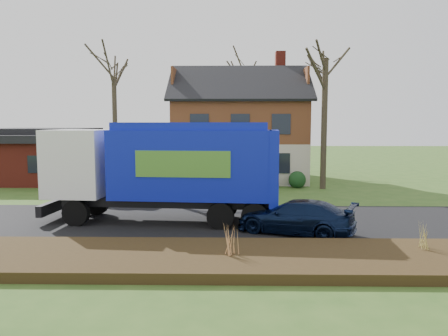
{
  "coord_description": "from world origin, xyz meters",
  "views": [
    {
      "loc": [
        1.49,
        -17.67,
        4.08
      ],
      "look_at": [
        1.11,
        2.5,
        1.99
      ],
      "focal_mm": 35.0,
      "sensor_mm": 36.0,
      "label": 1
    }
  ],
  "objects": [
    {
      "name": "grass_clump_east",
      "position": [
        7.3,
        -4.69,
        0.69
      ],
      "size": [
        0.31,
        0.26,
        0.78
      ],
      "color": "#A19147",
      "rests_on": "mulch_verge"
    },
    {
      "name": "garbage_truck",
      "position": [
        -1.14,
        0.03,
        2.36
      ],
      "size": [
        9.74,
        3.31,
        4.1
      ],
      "rotation": [
        0.0,
        0.0,
        -0.08
      ],
      "color": "black",
      "rests_on": "ground"
    },
    {
      "name": "tree_front_east",
      "position": [
        7.13,
        9.3,
        9.26
      ],
      "size": [
        4.1,
        4.1,
        11.39
      ],
      "color": "#3A3122",
      "rests_on": "ground"
    },
    {
      "name": "silver_sedan",
      "position": [
        -4.73,
        4.85,
        0.81
      ],
      "size": [
        5.22,
        3.4,
        1.63
      ],
      "primitive_type": "imported",
      "rotation": [
        0.0,
        0.0,
        1.2
      ],
      "color": "#999BA0",
      "rests_on": "ground"
    },
    {
      "name": "grass_clump_mid",
      "position": [
        1.43,
        -5.4,
        0.75
      ],
      "size": [
        0.32,
        0.27,
        0.9
      ],
      "color": "tan",
      "rests_on": "mulch_verge"
    },
    {
      "name": "mulch_verge",
      "position": [
        0.0,
        -5.3,
        0.15
      ],
      "size": [
        80.0,
        3.5,
        0.3
      ],
      "primitive_type": "cube",
      "color": "black",
      "rests_on": "ground"
    },
    {
      "name": "tree_front_west",
      "position": [
        -5.69,
        9.03,
        7.85
      ],
      "size": [
        3.21,
        3.21,
        9.53
      ],
      "color": "#3C3224",
      "rests_on": "ground"
    },
    {
      "name": "ground",
      "position": [
        0.0,
        0.0,
        0.0
      ],
      "size": [
        120.0,
        120.0,
        0.0
      ],
      "primitive_type": "plane",
      "color": "#2F521B",
      "rests_on": "ground"
    },
    {
      "name": "road",
      "position": [
        0.0,
        0.0,
        0.01
      ],
      "size": [
        80.0,
        7.0,
        0.02
      ],
      "primitive_type": "cube",
      "color": "black",
      "rests_on": "ground"
    },
    {
      "name": "main_house",
      "position": [
        1.49,
        13.91,
        4.03
      ],
      "size": [
        12.95,
        8.95,
        9.26
      ],
      "color": "beige",
      "rests_on": "ground"
    },
    {
      "name": "tree_back",
      "position": [
        2.68,
        21.99,
        9.52
      ],
      "size": [
        3.61,
        3.61,
        11.42
      ],
      "color": "#382E21",
      "rests_on": "ground"
    },
    {
      "name": "navy_wagon",
      "position": [
        3.83,
        -1.8,
        0.63
      ],
      "size": [
        4.68,
        3.37,
        1.26
      ],
      "primitive_type": "imported",
      "rotation": [
        0.0,
        0.0,
        -1.99
      ],
      "color": "black",
      "rests_on": "ground"
    },
    {
      "name": "ranch_house",
      "position": [
        -12.0,
        13.0,
        1.81
      ],
      "size": [
        9.8,
        8.2,
        3.7
      ],
      "color": "maroon",
      "rests_on": "ground"
    }
  ]
}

